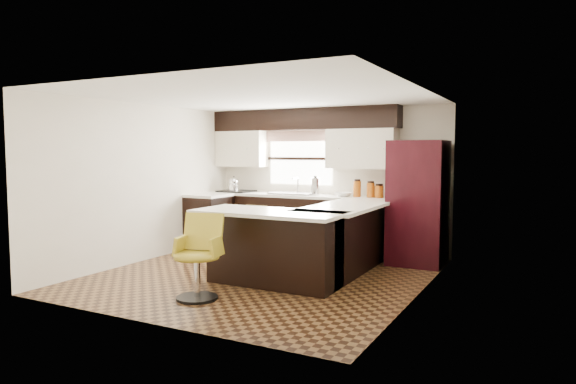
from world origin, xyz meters
The scene contains 30 objects.
floor centered at (0.00, 0.00, 0.00)m, with size 4.40×4.40×0.00m, color #49301A.
ceiling centered at (0.00, 0.00, 2.40)m, with size 4.40×4.40×0.00m, color silver.
wall_back centered at (0.00, 2.20, 1.20)m, with size 4.40×4.40×0.00m, color beige.
wall_front centered at (0.00, -2.20, 1.20)m, with size 4.40×4.40×0.00m, color beige.
wall_left centered at (-2.10, 0.00, 1.20)m, with size 4.40×4.40×0.00m, color beige.
wall_right centered at (2.10, 0.00, 1.20)m, with size 4.40×4.40×0.00m, color beige.
base_cab_back centered at (-0.45, 1.90, 0.45)m, with size 3.30×0.60×0.90m, color black.
base_cab_left centered at (-1.80, 1.25, 0.45)m, with size 0.60×0.70×0.90m, color black.
counter_back centered at (-0.45, 1.90, 0.92)m, with size 3.30×0.60×0.04m, color silver.
counter_left centered at (-1.80, 1.25, 0.92)m, with size 0.60×0.70×0.04m, color silver.
soffit centered at (-0.40, 2.03, 2.22)m, with size 3.40×0.35×0.36m, color black.
upper_cab_left centered at (-1.62, 2.03, 1.72)m, with size 0.94×0.35×0.64m, color beige.
upper_cab_right centered at (0.68, 2.03, 1.72)m, with size 1.14×0.35×0.64m, color beige.
window_pane centered at (-0.50, 2.18, 1.55)m, with size 1.20×0.02×0.90m, color white.
valance centered at (-0.50, 2.14, 1.94)m, with size 1.30×0.06×0.18m, color #D19B93.
sink centered at (-0.50, 1.88, 0.96)m, with size 0.75×0.45×0.03m, color #B2B2B7.
dishwasher centered at (0.55, 1.61, 0.43)m, with size 0.58×0.03×0.78m, color black.
cooktop centered at (-1.65, 1.88, 0.96)m, with size 0.58×0.50×0.03m, color black.
peninsula_long centered at (0.90, 0.62, 0.45)m, with size 0.60×1.95×0.90m, color black.
peninsula_return centered at (0.38, -0.35, 0.45)m, with size 1.65×0.60×0.90m, color black.
counter_pen_long centered at (0.95, 0.62, 0.92)m, with size 0.84×1.95×0.04m, color silver.
counter_pen_return centered at (0.35, -0.44, 0.92)m, with size 1.89×0.84×0.04m, color silver.
refrigerator centered at (1.69, 1.69, 0.92)m, with size 0.79×0.76×1.84m, color black.
bar_chair centered at (-0.08, -1.32, 0.48)m, with size 0.51×0.51×0.96m, color gold, non-canonical shape.
kettle centered at (-1.70, 1.88, 1.10)m, with size 0.19×0.19×0.26m, color silver, non-canonical shape.
percolator centered at (-0.09, 1.90, 1.09)m, with size 0.14×0.14×0.29m, color silver.
mixing_bowl centered at (0.42, 1.90, 0.98)m, with size 0.27×0.27×0.07m, color white.
canister_large centered at (0.65, 1.92, 1.07)m, with size 0.12×0.12×0.25m, color #99490E.
canister_med centered at (0.87, 1.92, 1.06)m, with size 0.13×0.13×0.23m, color #99490E.
canister_small centered at (1.01, 1.92, 1.04)m, with size 0.14×0.14×0.19m, color #99490E.
Camera 1 is at (3.48, -5.91, 1.68)m, focal length 32.00 mm.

